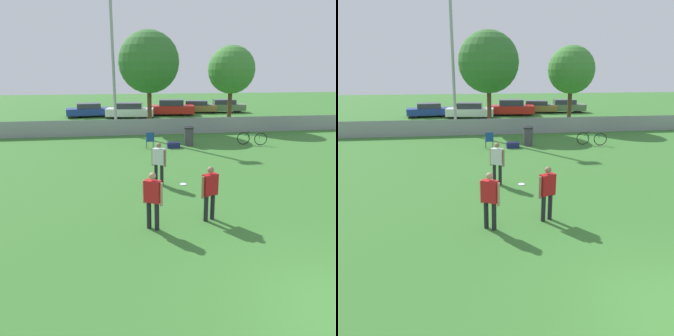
{
  "view_description": "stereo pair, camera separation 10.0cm",
  "coord_description": "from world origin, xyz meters",
  "views": [
    {
      "loc": [
        -3.97,
        -4.31,
        4.24
      ],
      "look_at": [
        -2.4,
        6.29,
        1.05
      ],
      "focal_mm": 35.0,
      "sensor_mm": 36.0,
      "label": 1
    },
    {
      "loc": [
        -3.87,
        -4.33,
        4.24
      ],
      "look_at": [
        -2.4,
        6.29,
        1.05
      ],
      "focal_mm": 35.0,
      "sensor_mm": 36.0,
      "label": 2
    }
  ],
  "objects": [
    {
      "name": "parked_car_red",
      "position": [
        1.13,
        28.01,
        0.74
      ],
      "size": [
        4.66,
        2.29,
        1.53
      ],
      "rotation": [
        0.0,
        0.0,
        -0.1
      ],
      "color": "black",
      "rests_on": "ground_plane"
    },
    {
      "name": "parked_car_white",
      "position": [
        -2.97,
        26.57,
        0.69
      ],
      "size": [
        4.55,
        2.37,
        1.41
      ],
      "rotation": [
        0.0,
        0.0,
        -0.14
      ],
      "color": "black",
      "rests_on": "ground_plane"
    },
    {
      "name": "light_pole",
      "position": [
        -4.23,
        19.2,
        5.83
      ],
      "size": [
        0.9,
        0.36,
        10.09
      ],
      "color": "#9E9EA3",
      "rests_on": "ground_plane"
    },
    {
      "name": "player_receiver_white",
      "position": [
        -2.55,
        7.65,
        0.95
      ],
      "size": [
        0.53,
        0.41,
        1.65
      ],
      "rotation": [
        0.0,
        0.0,
        -0.52
      ],
      "color": "black",
      "rests_on": "ground_plane"
    },
    {
      "name": "tree_near_pole",
      "position": [
        -1.73,
        20.1,
        4.82
      ],
      "size": [
        4.36,
        4.36,
        7.01
      ],
      "color": "#4C331E",
      "rests_on": "ground_plane"
    },
    {
      "name": "gear_bag_sideline",
      "position": [
        -0.97,
        13.77,
        0.16
      ],
      "size": [
        0.72,
        0.39,
        0.35
      ],
      "color": "navy",
      "rests_on": "ground_plane"
    },
    {
      "name": "parked_car_olive",
      "position": [
        7.08,
        29.56,
        0.67
      ],
      "size": [
        4.47,
        2.11,
        1.34
      ],
      "rotation": [
        0.0,
        0.0,
        -0.11
      ],
      "color": "black",
      "rests_on": "ground_plane"
    },
    {
      "name": "parked_car_blue",
      "position": [
        -6.83,
        28.02,
        0.64
      ],
      "size": [
        4.37,
        2.35,
        1.29
      ],
      "rotation": [
        0.0,
        0.0,
        0.13
      ],
      "color": "black",
      "rests_on": "ground_plane"
    },
    {
      "name": "player_thrower_red",
      "position": [
        -1.47,
        4.27,
        0.95
      ],
      "size": [
        0.56,
        0.38,
        1.65
      ],
      "rotation": [
        0.0,
        0.0,
        0.4
      ],
      "color": "black",
      "rests_on": "ground_plane"
    },
    {
      "name": "frisbee_disc",
      "position": [
        -1.62,
        7.46,
        0.01
      ],
      "size": [
        0.26,
        0.26,
        0.03
      ],
      "color": "white",
      "rests_on": "ground_plane"
    },
    {
      "name": "fence_backline",
      "position": [
        0.0,
        18.0,
        0.55
      ],
      "size": [
        25.84,
        0.07,
        1.21
      ],
      "color": "gray",
      "rests_on": "ground_plane"
    },
    {
      "name": "folding_chair_sideline",
      "position": [
        -2.31,
        13.76,
        0.53
      ],
      "size": [
        0.45,
        0.45,
        0.95
      ],
      "rotation": [
        0.0,
        0.0,
        3.16
      ],
      "color": "#333338",
      "rests_on": "ground_plane"
    },
    {
      "name": "bicycle_sideline",
      "position": [
        3.78,
        13.87,
        0.38
      ],
      "size": [
        1.66,
        0.65,
        0.79
      ],
      "rotation": [
        0.0,
        0.0,
        -0.33
      ],
      "color": "black",
      "rests_on": "ground_plane"
    },
    {
      "name": "trash_bin",
      "position": [
        0.02,
        14.25,
        0.55
      ],
      "size": [
        0.58,
        0.58,
        1.09
      ],
      "color": "#3F3F44",
      "rests_on": "ground_plane"
    },
    {
      "name": "player_defender_red",
      "position": [
        -3.16,
        3.94,
        0.95
      ],
      "size": [
        0.52,
        0.42,
        1.65
      ],
      "rotation": [
        0.0,
        0.0,
        -0.56
      ],
      "color": "black",
      "rests_on": "ground_plane"
    },
    {
      "name": "parked_car_tan",
      "position": [
        4.1,
        29.72,
        0.62
      ],
      "size": [
        4.57,
        2.58,
        1.25
      ],
      "rotation": [
        0.0,
        0.0,
        -0.2
      ],
      "color": "black",
      "rests_on": "ground_plane"
    },
    {
      "name": "tree_far_right",
      "position": [
        4.53,
        20.4,
        4.3
      ],
      "size": [
        3.53,
        3.53,
        6.08
      ],
      "color": "#4C331E",
      "rests_on": "ground_plane"
    }
  ]
}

